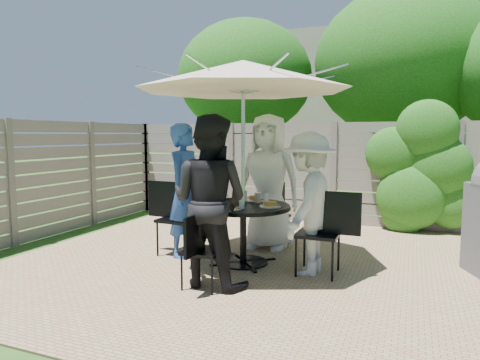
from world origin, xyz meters
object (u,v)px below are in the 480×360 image
at_px(person_back, 269,182).
at_px(chair_front, 204,266).
at_px(chair_back, 272,228).
at_px(person_left, 186,191).
at_px(chair_right, 319,250).
at_px(chair_left, 178,233).
at_px(umbrella, 243,76).
at_px(plate_left, 218,201).
at_px(plate_right, 270,205).
at_px(syrup_jug, 241,198).
at_px(glass_right, 266,199).
at_px(coffee_cup, 258,198).
at_px(plate_back, 255,199).
at_px(person_front, 209,202).
at_px(patio_table, 243,223).
at_px(glass_left, 221,199).
at_px(person_right, 308,204).
at_px(glass_back, 244,196).
at_px(plate_front, 230,207).
at_px(bicycle, 207,194).
at_px(glass_front, 242,203).

relative_size(person_back, chair_front, 2.30).
xyz_separation_m(chair_back, person_left, (-0.89, -0.91, 0.61)).
bearing_deg(chair_right, chair_left, -3.70).
height_order(umbrella, plate_left, umbrella).
relative_size(plate_right, syrup_jug, 1.62).
xyz_separation_m(plate_left, glass_right, (0.63, 0.06, 0.05)).
height_order(person_left, coffee_cup, person_left).
bearing_deg(glass_right, syrup_jug, -173.93).
bearing_deg(plate_back, person_front, -93.67).
xyz_separation_m(chair_left, person_left, (0.14, -0.01, 0.58)).
bearing_deg(umbrella, person_front, -93.67).
xyz_separation_m(patio_table, chair_back, (0.06, 0.96, -0.25)).
bearing_deg(chair_back, plate_right, 24.79).
distance_m(chair_back, glass_left, 1.23).
relative_size(person_front, person_right, 1.10).
bearing_deg(person_right, coffee_cup, -106.77).
bearing_deg(syrup_jug, coffee_cup, 43.06).
bearing_deg(syrup_jug, person_front, -89.77).
xyz_separation_m(person_right, plate_left, (-1.19, 0.08, -0.05)).
bearing_deg(plate_right, person_front, -117.12).
height_order(person_left, glass_right, person_left).
height_order(glass_back, glass_left, same).
relative_size(person_right, plate_left, 6.36).
xyz_separation_m(person_front, chair_right, (1.02, 0.77, -0.62)).
distance_m(person_front, plate_front, 0.49).
bearing_deg(person_right, plate_left, -90.00).
bearing_deg(glass_back, chair_back, 77.78).
height_order(plate_back, glass_right, glass_right).
bearing_deg(coffee_cup, person_right, -20.44).
xyz_separation_m(umbrella, chair_right, (0.96, -0.06, -2.02)).
relative_size(plate_back, plate_left, 1.00).
height_order(chair_front, plate_right, chair_front).
height_order(glass_back, glass_right, same).
distance_m(person_left, chair_front, 1.42).
distance_m(chair_left, plate_back, 1.14).
bearing_deg(plate_left, plate_back, 41.33).
relative_size(person_back, bicycle, 1.04).
xyz_separation_m(person_left, chair_right, (1.79, -0.11, -0.59)).
distance_m(chair_left, glass_front, 1.22).
bearing_deg(glass_left, glass_front, -26.67).
distance_m(patio_table, coffee_cup, 0.38).
xyz_separation_m(plate_front, syrup_jug, (-0.03, 0.41, 0.06)).
distance_m(chair_left, plate_front, 1.14).
bearing_deg(glass_right, glass_back, 153.33).
bearing_deg(plate_right, plate_left, 176.33).
distance_m(plate_left, glass_front, 0.53).
height_order(plate_front, glass_right, glass_right).
xyz_separation_m(chair_left, chair_front, (0.90, -1.02, -0.05)).
bearing_deg(chair_left, coffee_cup, 10.48).
distance_m(patio_table, person_right, 0.88).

